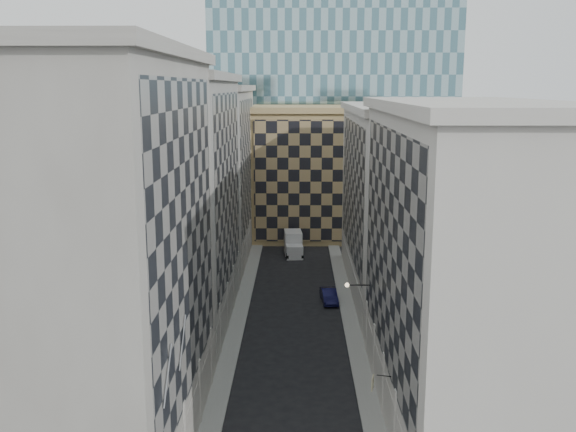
# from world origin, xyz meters

# --- Properties ---
(sidewalk_west) EXTENTS (1.50, 100.00, 0.15)m
(sidewalk_west) POSITION_xyz_m (-5.25, 30.00, 0.07)
(sidewalk_west) COLOR gray
(sidewalk_west) RESTS_ON ground
(sidewalk_east) EXTENTS (1.50, 100.00, 0.15)m
(sidewalk_east) POSITION_xyz_m (5.25, 30.00, 0.07)
(sidewalk_east) COLOR gray
(sidewalk_east) RESTS_ON ground
(bldg_left_a) EXTENTS (10.80, 22.80, 23.70)m
(bldg_left_a) POSITION_xyz_m (-10.88, 11.00, 11.82)
(bldg_left_a) COLOR gray
(bldg_left_a) RESTS_ON ground
(bldg_left_b) EXTENTS (10.80, 22.80, 22.70)m
(bldg_left_b) POSITION_xyz_m (-10.88, 33.00, 11.32)
(bldg_left_b) COLOR gray
(bldg_left_b) RESTS_ON ground
(bldg_left_c) EXTENTS (10.80, 22.80, 21.70)m
(bldg_left_c) POSITION_xyz_m (-10.88, 55.00, 10.83)
(bldg_left_c) COLOR gray
(bldg_left_c) RESTS_ON ground
(bldg_right_a) EXTENTS (10.80, 26.80, 20.70)m
(bldg_right_a) POSITION_xyz_m (10.88, 15.00, 10.32)
(bldg_right_a) COLOR beige
(bldg_right_a) RESTS_ON ground
(bldg_right_b) EXTENTS (10.80, 28.80, 19.70)m
(bldg_right_b) POSITION_xyz_m (10.89, 42.00, 9.85)
(bldg_right_b) COLOR beige
(bldg_right_b) RESTS_ON ground
(tan_block) EXTENTS (16.80, 14.80, 18.80)m
(tan_block) POSITION_xyz_m (2.00, 67.90, 9.44)
(tan_block) COLOR tan
(tan_block) RESTS_ON ground
(church_tower) EXTENTS (7.20, 7.20, 51.50)m
(church_tower) POSITION_xyz_m (0.00, 82.00, 26.95)
(church_tower) COLOR #2D2923
(church_tower) RESTS_ON ground
(flagpoles_left) EXTENTS (0.10, 6.33, 2.33)m
(flagpoles_left) POSITION_xyz_m (-5.90, 6.00, 8.00)
(flagpoles_left) COLOR gray
(flagpoles_left) RESTS_ON ground
(bracket_lamp) EXTENTS (1.98, 0.36, 0.36)m
(bracket_lamp) POSITION_xyz_m (4.38, 24.00, 6.20)
(bracket_lamp) COLOR black
(bracket_lamp) RESTS_ON ground
(box_truck) EXTENTS (2.61, 5.54, 2.96)m
(box_truck) POSITION_xyz_m (-0.24, 56.62, 1.29)
(box_truck) COLOR silver
(box_truck) RESTS_ON ground
(dark_car) EXTENTS (1.82, 4.34, 1.39)m
(dark_car) POSITION_xyz_m (3.50, 37.78, 0.70)
(dark_car) COLOR #0E0E35
(dark_car) RESTS_ON ground
(shop_sign) EXTENTS (1.28, 0.80, 0.89)m
(shop_sign) POSITION_xyz_m (4.95, 11.95, 3.83)
(shop_sign) COLOR black
(shop_sign) RESTS_ON ground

